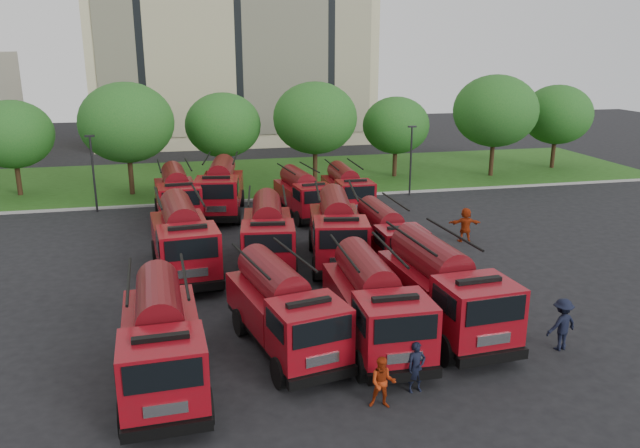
# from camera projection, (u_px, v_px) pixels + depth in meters

# --- Properties ---
(ground) EXTENTS (140.00, 140.00, 0.00)m
(ground) POSITION_uv_depth(u_px,v_px,m) (289.00, 297.00, 27.47)
(ground) COLOR black
(ground) RESTS_ON ground
(lawn) EXTENTS (70.00, 16.00, 0.12)m
(lawn) POSITION_uv_depth(u_px,v_px,m) (236.00, 178.00, 51.84)
(lawn) COLOR #1F4412
(lawn) RESTS_ON ground
(curb) EXTENTS (70.00, 0.30, 0.14)m
(curb) POSITION_uv_depth(u_px,v_px,m) (246.00, 200.00, 44.24)
(curb) COLOR gray
(curb) RESTS_ON ground
(apartment_building) EXTENTS (30.00, 14.18, 25.00)m
(apartment_building) POSITION_uv_depth(u_px,v_px,m) (232.00, 28.00, 69.38)
(apartment_building) COLOR beige
(apartment_building) RESTS_ON ground
(tree_1) EXTENTS (5.71, 5.71, 6.98)m
(tree_1) POSITION_uv_depth(u_px,v_px,m) (12.00, 134.00, 44.44)
(tree_1) COLOR #382314
(tree_1) RESTS_ON ground
(tree_2) EXTENTS (6.72, 6.72, 8.22)m
(tree_2) POSITION_uv_depth(u_px,v_px,m) (126.00, 123.00, 44.48)
(tree_2) COLOR #382314
(tree_2) RESTS_ON ground
(tree_3) EXTENTS (5.88, 5.88, 7.19)m
(tree_3) POSITION_uv_depth(u_px,v_px,m) (223.00, 125.00, 48.47)
(tree_3) COLOR #382314
(tree_3) RESTS_ON ground
(tree_4) EXTENTS (6.55, 6.55, 8.01)m
(tree_4) POSITION_uv_depth(u_px,v_px,m) (315.00, 118.00, 48.38)
(tree_4) COLOR #382314
(tree_4) RESTS_ON ground
(tree_5) EXTENTS (5.46, 5.46, 6.68)m
(tree_5) POSITION_uv_depth(u_px,v_px,m) (396.00, 125.00, 51.02)
(tree_5) COLOR #382314
(tree_5) RESTS_ON ground
(tree_6) EXTENTS (6.89, 6.89, 8.42)m
(tree_6) POSITION_uv_depth(u_px,v_px,m) (495.00, 111.00, 50.96)
(tree_6) COLOR #382314
(tree_6) RESTS_ON ground
(tree_7) EXTENTS (6.05, 6.05, 7.39)m
(tree_7) POSITION_uv_depth(u_px,v_px,m) (557.00, 115.00, 54.49)
(tree_7) COLOR #382314
(tree_7) RESTS_ON ground
(lamp_post_0) EXTENTS (0.60, 0.25, 5.11)m
(lamp_post_0) POSITION_uv_depth(u_px,v_px,m) (93.00, 169.00, 40.71)
(lamp_post_0) COLOR black
(lamp_post_0) RESTS_ON ground
(lamp_post_1) EXTENTS (0.60, 0.25, 5.11)m
(lamp_post_1) POSITION_uv_depth(u_px,v_px,m) (411.00, 156.00, 45.30)
(lamp_post_1) COLOR black
(lamp_post_1) RESTS_ON ground
(fire_truck_0) EXTENTS (2.89, 7.25, 3.25)m
(fire_truck_0) POSITION_uv_depth(u_px,v_px,m) (161.00, 339.00, 19.99)
(fire_truck_0) COLOR black
(fire_truck_0) RESTS_ON ground
(fire_truck_1) EXTENTS (3.74, 7.21, 3.13)m
(fire_truck_1) POSITION_uv_depth(u_px,v_px,m) (283.00, 309.00, 22.43)
(fire_truck_1) COLOR black
(fire_truck_1) RESTS_ON ground
(fire_truck_2) EXTENTS (2.68, 7.09, 3.21)m
(fire_truck_2) POSITION_uv_depth(u_px,v_px,m) (374.00, 303.00, 22.80)
(fire_truck_2) COLOR black
(fire_truck_2) RESTS_ON ground
(fire_truck_3) EXTENTS (3.17, 7.63, 3.40)m
(fire_truck_3) POSITION_uv_depth(u_px,v_px,m) (443.00, 288.00, 23.97)
(fire_truck_3) COLOR black
(fire_truck_3) RESTS_ON ground
(fire_truck_4) EXTENTS (3.36, 7.85, 3.47)m
(fire_truck_4) POSITION_uv_depth(u_px,v_px,m) (183.00, 238.00, 29.97)
(fire_truck_4) COLOR black
(fire_truck_4) RESTS_ON ground
(fire_truck_5) EXTENTS (3.36, 7.40, 3.25)m
(fire_truck_5) POSITION_uv_depth(u_px,v_px,m) (268.00, 233.00, 31.15)
(fire_truck_5) COLOR black
(fire_truck_5) RESTS_ON ground
(fire_truck_6) EXTENTS (3.72, 7.69, 3.36)m
(fire_truck_6) POSITION_uv_depth(u_px,v_px,m) (337.00, 229.00, 31.62)
(fire_truck_6) COLOR black
(fire_truck_6) RESTS_ON ground
(fire_truck_7) EXTENTS (2.45, 6.39, 2.88)m
(fire_truck_7) POSITION_uv_depth(u_px,v_px,m) (386.00, 236.00, 31.37)
(fire_truck_7) COLOR black
(fire_truck_7) RESTS_ON ground
(fire_truck_8) EXTENTS (3.05, 7.34, 3.27)m
(fire_truck_8) POSITION_uv_depth(u_px,v_px,m) (177.00, 195.00, 39.02)
(fire_truck_8) COLOR black
(fire_truck_8) RESTS_ON ground
(fire_truck_9) EXTENTS (3.67, 7.81, 3.42)m
(fire_truck_9) POSITION_uv_depth(u_px,v_px,m) (221.00, 188.00, 40.55)
(fire_truck_9) COLOR black
(fire_truck_9) RESTS_ON ground
(fire_truck_10) EXTENTS (3.01, 6.61, 2.90)m
(fire_truck_10) POSITION_uv_depth(u_px,v_px,m) (303.00, 194.00, 40.14)
(fire_truck_10) COLOR black
(fire_truck_10) RESTS_ON ground
(fire_truck_11) EXTENTS (2.42, 6.47, 2.93)m
(fire_truck_11) POSITION_uv_depth(u_px,v_px,m) (347.00, 190.00, 41.22)
(fire_truck_11) COLOR black
(fire_truck_11) RESTS_ON ground
(firefighter_0) EXTENTS (0.69, 0.54, 1.72)m
(firefighter_0) POSITION_uv_depth(u_px,v_px,m) (415.00, 391.00, 20.03)
(firefighter_0) COLOR black
(firefighter_0) RESTS_ON ground
(firefighter_1) EXTENTS (0.90, 0.66, 1.66)m
(firefighter_1) POSITION_uv_depth(u_px,v_px,m) (382.00, 407.00, 19.16)
(firefighter_1) COLOR #96290B
(firefighter_1) RESTS_ON ground
(firefighter_2) EXTENTS (0.57, 0.91, 1.49)m
(firefighter_2) POSITION_uv_depth(u_px,v_px,m) (461.00, 326.00, 24.64)
(firefighter_2) COLOR #96290B
(firefighter_2) RESTS_ON ground
(firefighter_3) EXTENTS (1.38, 0.92, 1.96)m
(firefighter_3) POSITION_uv_depth(u_px,v_px,m) (559.00, 349.00, 22.81)
(firefighter_3) COLOR black
(firefighter_3) RESTS_ON ground
(firefighter_4) EXTENTS (1.13, 1.12, 1.96)m
(firefighter_4) POSITION_uv_depth(u_px,v_px,m) (260.00, 330.00, 24.31)
(firefighter_4) COLOR black
(firefighter_4) RESTS_ON ground
(firefighter_5) EXTENTS (1.93, 1.08, 1.96)m
(firefighter_5) POSITION_uv_depth(u_px,v_px,m) (464.00, 241.00, 35.27)
(firefighter_5) COLOR #96290B
(firefighter_5) RESTS_ON ground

